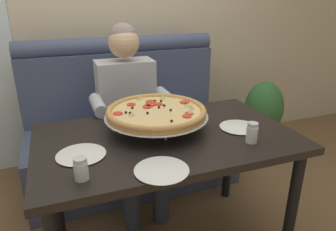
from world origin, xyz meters
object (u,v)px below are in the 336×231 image
at_px(dining_table, 167,151).
at_px(plate_near_left, 162,169).
at_px(pizza, 156,112).
at_px(plate_far_side, 81,153).
at_px(diner_main, 130,107).
at_px(shaker_pepper_flakes, 81,170).
at_px(booth_bench, 130,132).
at_px(plate_near_right, 239,126).
at_px(potted_plant, 263,114).
at_px(shaker_parmesan, 252,134).

relative_size(dining_table, plate_near_left, 5.75).
bearing_deg(dining_table, pizza, 103.04).
bearing_deg(plate_far_side, pizza, 21.71).
height_order(diner_main, shaker_pepper_flakes, diner_main).
distance_m(dining_table, pizza, 0.22).
bearing_deg(booth_bench, pizza, -91.68).
distance_m(booth_bench, plate_far_side, 1.11).
bearing_deg(shaker_pepper_flakes, diner_main, 65.02).
xyz_separation_m(shaker_pepper_flakes, plate_near_right, (0.87, 0.22, -0.03)).
xyz_separation_m(diner_main, potted_plant, (1.35, 0.26, -0.32)).
height_order(booth_bench, potted_plant, booth_bench).
height_order(shaker_pepper_flakes, plate_near_right, shaker_pepper_flakes).
bearing_deg(pizza, dining_table, -76.96).
relative_size(plate_near_right, plate_far_side, 0.94).
bearing_deg(booth_bench, potted_plant, -0.13).
height_order(shaker_parmesan, plate_near_right, shaker_parmesan).
bearing_deg(potted_plant, dining_table, -146.16).
bearing_deg(pizza, diner_main, 93.44).
bearing_deg(plate_near_right, pizza, 161.10).
bearing_deg(booth_bench, shaker_pepper_flakes, -112.00).
xyz_separation_m(diner_main, plate_near_right, (0.46, -0.66, 0.05)).
xyz_separation_m(dining_table, potted_plant, (1.30, 0.87, -0.27)).
height_order(shaker_pepper_flakes, potted_plant, shaker_pepper_flakes).
relative_size(shaker_parmesan, plate_near_left, 0.45).
relative_size(booth_bench, plate_near_left, 6.80).
height_order(booth_bench, dining_table, booth_bench).
distance_m(shaker_parmesan, plate_near_left, 0.52).
distance_m(shaker_parmesan, shaker_pepper_flakes, 0.84).
bearing_deg(plate_near_left, diner_main, 84.55).
bearing_deg(dining_table, shaker_parmesan, -31.40).
height_order(booth_bench, shaker_parmesan, booth_bench).
bearing_deg(plate_near_right, plate_far_side, -178.63).
xyz_separation_m(plate_near_right, potted_plant, (0.89, 0.92, -0.38)).
relative_size(diner_main, shaker_pepper_flakes, 13.27).
bearing_deg(diner_main, plate_far_side, -120.16).
xyz_separation_m(dining_table, plate_far_side, (-0.45, -0.07, 0.10)).
distance_m(dining_table, plate_far_side, 0.46).
relative_size(plate_near_right, potted_plant, 0.31).
bearing_deg(pizza, shaker_pepper_flakes, -139.81).
height_order(plate_near_left, plate_near_right, same).
height_order(shaker_pepper_flakes, plate_near_left, shaker_pepper_flakes).
bearing_deg(pizza, plate_near_left, -105.70).
xyz_separation_m(booth_bench, diner_main, (-0.05, -0.27, 0.31)).
distance_m(pizza, plate_near_left, 0.45).
bearing_deg(plate_far_side, diner_main, 59.84).
bearing_deg(plate_near_left, shaker_parmesan, 11.21).
height_order(booth_bench, plate_near_left, booth_bench).
bearing_deg(pizza, booth_bench, 88.32).
bearing_deg(dining_table, diner_main, 95.02).
xyz_separation_m(dining_table, plate_near_right, (0.41, -0.05, 0.10)).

